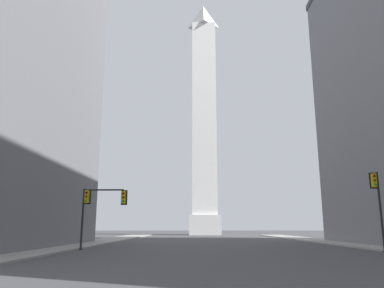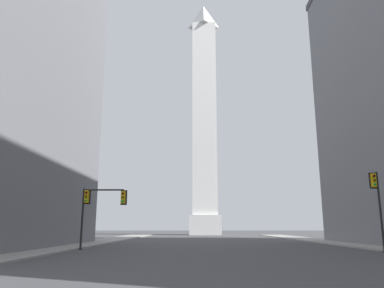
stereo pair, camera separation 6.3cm
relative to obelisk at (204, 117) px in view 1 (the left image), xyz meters
name	(u,v)px [view 1 (the left image)]	position (x,y,z in m)	size (l,w,h in m)	color
sidewalk_left	(53,248)	(-14.99, -59.43, -29.82)	(5.00, 111.42, 0.15)	gray
obelisk	(204,117)	(0.00, 0.00, 0.00)	(7.65, 7.65, 62.14)	silver
traffic_light_mid_right	(378,199)	(12.33, -63.07, -25.73)	(0.77, 0.51, 6.34)	black
traffic_light_mid_left	(98,203)	(-11.07, -60.01, -25.90)	(4.07, 0.52, 5.28)	black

